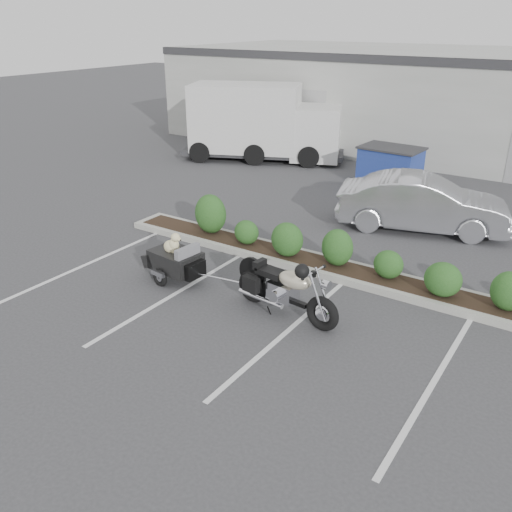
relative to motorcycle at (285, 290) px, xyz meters
The scene contains 8 objects.
ground 1.01m from the motorcycle, behind, with size 90.00×90.00×0.00m, color #38383A.
planter_kerb 2.34m from the motorcycle, 86.20° to the left, with size 12.00×1.00×0.15m, color #9E9E93.
building 17.17m from the motorcycle, 92.84° to the left, with size 26.00×10.00×4.00m, color #9EA099.
motorcycle is the anchor object (origin of this frame).
pet_trailer 2.78m from the motorcycle, behind, with size 1.90×1.07×1.13m.
sedan 6.04m from the motorcycle, 83.51° to the left, with size 1.55×4.44×1.46m, color silver.
dumpster 9.67m from the motorcycle, 99.28° to the left, with size 2.09×1.51×1.32m.
delivery_truck 12.56m from the motorcycle, 124.85° to the left, with size 6.64×4.35×2.91m.
Camera 1 is at (5.43, -7.99, 5.30)m, focal length 38.00 mm.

